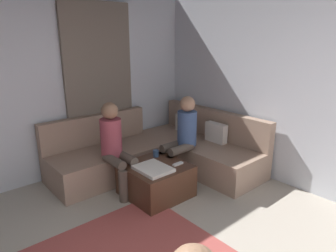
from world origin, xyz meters
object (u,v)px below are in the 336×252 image
person_on_couch_side (115,144)px  sectional_couch (161,152)px  game_remote (178,164)px  person_on_couch_back (182,134)px  ottoman (156,180)px  coffee_mug (156,153)px

person_on_couch_side → sectional_couch: bearing=-170.6°
sectional_couch → game_remote: size_ratio=17.00×
person_on_couch_side → person_on_couch_back: bearing=164.5°
sectional_couch → person_on_couch_back: 0.56m
ottoman → coffee_mug: coffee_mug is taller
game_remote → person_on_couch_back: 0.59m
coffee_mug → person_on_couch_back: person_on_couch_back is taller
ottoman → person_on_couch_back: person_on_couch_back is taller
coffee_mug → person_on_couch_side: bearing=-113.4°
sectional_couch → ottoman: (0.58, -0.57, -0.07)m
coffee_mug → person_on_couch_side: (-0.22, -0.50, 0.19)m
sectional_couch → coffee_mug: size_ratio=26.84×
ottoman → coffee_mug: 0.38m
ottoman → game_remote: game_remote is taller
game_remote → coffee_mug: bearing=-174.3°
ottoman → person_on_couch_back: (-0.17, 0.63, 0.45)m
sectional_couch → person_on_couch_side: size_ratio=2.12×
game_remote → person_on_couch_side: person_on_couch_side is taller
coffee_mug → sectional_couch: bearing=132.8°
coffee_mug → ottoman: bearing=-39.3°
sectional_couch → person_on_couch_back: (0.41, 0.06, 0.38)m
person_on_couch_back → person_on_couch_side: same height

